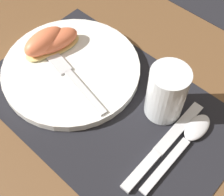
{
  "coord_description": "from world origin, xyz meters",
  "views": [
    {
      "loc": [
        0.22,
        -0.22,
        0.48
      ],
      "look_at": [
        0.01,
        0.01,
        0.02
      ],
      "focal_mm": 50.0,
      "sensor_mm": 36.0,
      "label": 1
    }
  ],
  "objects": [
    {
      "name": "knife",
      "position": [
        0.13,
        0.0,
        0.01
      ],
      "size": [
        0.02,
        0.21,
        0.01
      ],
      "color": "silver",
      "rests_on": "placemat"
    },
    {
      "name": "fork",
      "position": [
        -0.09,
        -0.01,
        0.02
      ],
      "size": [
        0.19,
        0.06,
        0.0
      ],
      "color": "silver",
      "rests_on": "plate"
    },
    {
      "name": "juice_glass",
      "position": [
        0.08,
        0.06,
        0.05
      ],
      "size": [
        0.07,
        0.07,
        0.1
      ],
      "color": "silver",
      "rests_on": "placemat"
    },
    {
      "name": "plate",
      "position": [
        -0.1,
        0.01,
        0.01
      ],
      "size": [
        0.27,
        0.27,
        0.02
      ],
      "color": "white",
      "rests_on": "placemat"
    },
    {
      "name": "spoon",
      "position": [
        0.15,
        0.04,
        0.01
      ],
      "size": [
        0.03,
        0.18,
        0.01
      ],
      "color": "silver",
      "rests_on": "placemat"
    },
    {
      "name": "citrus_wedge_0",
      "position": [
        -0.16,
        0.02,
        0.03
      ],
      "size": [
        0.08,
        0.12,
        0.03
      ],
      "color": "#F4DB84",
      "rests_on": "plate"
    },
    {
      "name": "ground_plane",
      "position": [
        0.0,
        0.0,
        0.0
      ],
      "size": [
        3.0,
        3.0,
        0.0
      ],
      "primitive_type": "plane",
      "color": "brown"
    },
    {
      "name": "placemat",
      "position": [
        0.0,
        0.0,
        0.0
      ],
      "size": [
        0.47,
        0.3,
        0.0
      ],
      "color": "black",
      "rests_on": "ground_plane"
    },
    {
      "name": "citrus_wedge_1",
      "position": [
        -0.17,
        0.01,
        0.04
      ],
      "size": [
        0.05,
        0.1,
        0.04
      ],
      "color": "#F4DB84",
      "rests_on": "plate"
    }
  ]
}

